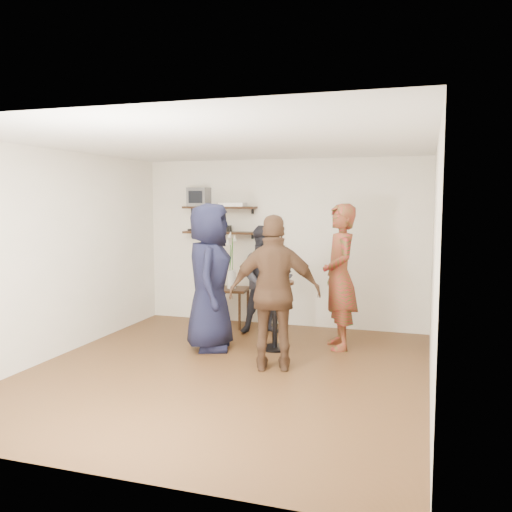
% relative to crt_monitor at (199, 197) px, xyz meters
% --- Properties ---
extents(room, '(4.58, 5.08, 2.68)m').
position_rel_crt_monitor_xyz_m(room, '(1.35, -2.38, -0.72)').
color(room, '#472A16').
rests_on(room, ground).
extents(shelf_upper, '(1.20, 0.25, 0.04)m').
position_rel_crt_monitor_xyz_m(shelf_upper, '(0.35, 0.00, -0.17)').
color(shelf_upper, black).
rests_on(shelf_upper, room).
extents(shelf_lower, '(1.20, 0.25, 0.04)m').
position_rel_crt_monitor_xyz_m(shelf_lower, '(0.35, 0.00, -0.57)').
color(shelf_lower, black).
rests_on(shelf_lower, room).
extents(crt_monitor, '(0.32, 0.30, 0.30)m').
position_rel_crt_monitor_xyz_m(crt_monitor, '(0.00, 0.00, 0.00)').
color(crt_monitor, '#59595B').
rests_on(crt_monitor, shelf_upper).
extents(dvd_deck, '(0.40, 0.24, 0.06)m').
position_rel_crt_monitor_xyz_m(dvd_deck, '(0.58, 0.00, -0.12)').
color(dvd_deck, silver).
rests_on(dvd_deck, shelf_upper).
extents(radio, '(0.22, 0.10, 0.10)m').
position_rel_crt_monitor_xyz_m(radio, '(0.42, 0.00, -0.50)').
color(radio, black).
rests_on(radio, shelf_lower).
extents(power_strip, '(0.30, 0.05, 0.03)m').
position_rel_crt_monitor_xyz_m(power_strip, '(-0.08, 0.05, -0.54)').
color(power_strip, black).
rests_on(power_strip, shelf_lower).
extents(side_table, '(0.56, 0.56, 0.60)m').
position_rel_crt_monitor_xyz_m(side_table, '(0.64, -0.26, -1.51)').
color(side_table, black).
rests_on(side_table, room).
extents(vase_lilies, '(0.19, 0.19, 0.90)m').
position_rel_crt_monitor_xyz_m(vase_lilies, '(0.64, -0.26, -1.13)').
color(vase_lilies, white).
rests_on(vase_lilies, side_table).
extents(drinks_table, '(0.50, 0.50, 0.91)m').
position_rel_crt_monitor_xyz_m(drinks_table, '(1.63, -1.30, -1.43)').
color(drinks_table, black).
rests_on(drinks_table, room).
extents(wine_glass_fl, '(0.07, 0.07, 0.22)m').
position_rel_crt_monitor_xyz_m(wine_glass_fl, '(1.56, -1.35, -0.96)').
color(wine_glass_fl, silver).
rests_on(wine_glass_fl, drinks_table).
extents(wine_glass_fr, '(0.07, 0.07, 0.22)m').
position_rel_crt_monitor_xyz_m(wine_glass_fr, '(1.69, -1.33, -0.96)').
color(wine_glass_fr, silver).
rests_on(wine_glass_fr, drinks_table).
extents(wine_glass_bl, '(0.06, 0.06, 0.19)m').
position_rel_crt_monitor_xyz_m(wine_glass_bl, '(1.61, -1.23, -0.98)').
color(wine_glass_bl, silver).
rests_on(wine_glass_bl, drinks_table).
extents(wine_glass_br, '(0.07, 0.07, 0.22)m').
position_rel_crt_monitor_xyz_m(wine_glass_br, '(1.66, -1.29, -0.96)').
color(wine_glass_br, silver).
rests_on(wine_glass_br, drinks_table).
extents(person_plaid, '(0.69, 0.82, 1.93)m').
position_rel_crt_monitor_xyz_m(person_plaid, '(2.43, -0.98, -1.05)').
color(person_plaid, red).
rests_on(person_plaid, room).
extents(person_dark, '(0.96, 0.87, 1.60)m').
position_rel_crt_monitor_xyz_m(person_dark, '(1.28, -0.52, -1.22)').
color(person_dark, black).
rests_on(person_dark, room).
extents(person_navy, '(0.86, 1.08, 1.93)m').
position_rel_crt_monitor_xyz_m(person_navy, '(0.81, -1.54, -1.05)').
color(person_navy, black).
rests_on(person_navy, room).
extents(person_brown, '(1.14, 0.71, 1.81)m').
position_rel_crt_monitor_xyz_m(person_brown, '(1.87, -2.13, -1.11)').
color(person_brown, '#482F1F').
rests_on(person_brown, room).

